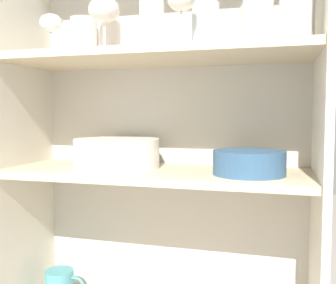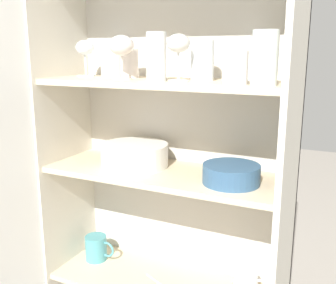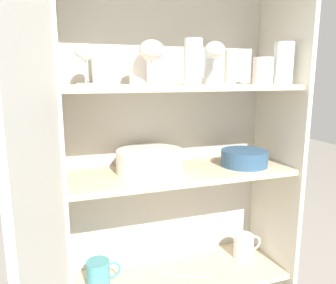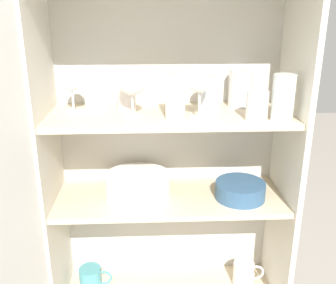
% 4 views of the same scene
% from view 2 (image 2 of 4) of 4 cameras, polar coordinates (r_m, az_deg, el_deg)
% --- Properties ---
extents(cupboard_back_panel, '(0.85, 0.02, 1.50)m').
position_cam_2_polar(cupboard_back_panel, '(1.50, 1.97, -4.01)').
color(cupboard_back_panel, silver).
rests_on(cupboard_back_panel, ground_plane).
extents(cupboard_side_left, '(0.02, 0.33, 1.50)m').
position_cam_2_polar(cupboard_side_left, '(1.59, -14.30, -3.47)').
color(cupboard_side_left, silver).
rests_on(cupboard_side_left, ground_plane).
extents(cupboard_side_right, '(0.02, 0.33, 1.50)m').
position_cam_2_polar(cupboard_side_right, '(1.25, 16.83, -8.18)').
color(cupboard_side_right, silver).
rests_on(cupboard_side_right, ground_plane).
extents(shelf_board_lower, '(0.81, 0.30, 0.02)m').
position_cam_2_polar(shelf_board_lower, '(1.54, -0.67, -19.83)').
color(shelf_board_lower, beige).
extents(shelf_board_middle, '(0.81, 0.30, 0.02)m').
position_cam_2_polar(shelf_board_middle, '(1.36, -0.72, -4.59)').
color(shelf_board_middle, beige).
extents(shelf_board_upper, '(0.81, 0.30, 0.02)m').
position_cam_2_polar(shelf_board_upper, '(1.30, -0.76, 8.59)').
color(shelf_board_upper, beige).
extents(tumbler_glass_0, '(0.08, 0.08, 0.13)m').
position_cam_2_polar(tumbler_glass_0, '(1.50, -8.16, 11.90)').
color(tumbler_glass_0, white).
rests_on(tumbler_glass_0, shelf_board_upper).
extents(tumbler_glass_1, '(0.07, 0.07, 0.12)m').
position_cam_2_polar(tumbler_glass_1, '(1.25, 4.99, 11.67)').
color(tumbler_glass_1, white).
rests_on(tumbler_glass_1, shelf_board_upper).
extents(tumbler_glass_2, '(0.07, 0.07, 0.09)m').
position_cam_2_polar(tumbler_glass_2, '(1.11, 9.74, 10.57)').
color(tumbler_glass_2, silver).
rests_on(tumbler_glass_2, shelf_board_upper).
extents(tumbler_glass_3, '(0.08, 0.08, 0.13)m').
position_cam_2_polar(tumbler_glass_3, '(1.28, 11.41, 11.62)').
color(tumbler_glass_3, white).
rests_on(tumbler_glass_3, shelf_board_upper).
extents(tumbler_glass_4, '(0.06, 0.06, 0.10)m').
position_cam_2_polar(tumbler_glass_4, '(1.39, -5.59, 11.28)').
color(tumbler_glass_4, silver).
rests_on(tumbler_glass_4, shelf_board_upper).
extents(tumbler_glass_5, '(0.06, 0.06, 0.15)m').
position_cam_2_polar(tumbler_glass_5, '(1.23, -1.71, 12.26)').
color(tumbler_glass_5, white).
rests_on(tumbler_glass_5, shelf_board_upper).
extents(tumbler_glass_6, '(0.07, 0.07, 0.14)m').
position_cam_2_polar(tumbler_glass_6, '(1.09, 13.85, 11.73)').
color(tumbler_glass_6, white).
rests_on(tumbler_glass_6, shelf_board_upper).
extents(wine_glass_0, '(0.08, 0.08, 0.14)m').
position_cam_2_polar(wine_glass_0, '(1.31, -6.77, 13.49)').
color(wine_glass_0, silver).
rests_on(wine_glass_0, shelf_board_upper).
extents(wine_glass_1, '(0.07, 0.07, 0.14)m').
position_cam_2_polar(wine_glass_1, '(1.19, 1.52, 13.66)').
color(wine_glass_1, white).
rests_on(wine_glass_1, shelf_board_upper).
extents(wine_glass_2, '(0.07, 0.07, 0.13)m').
position_cam_2_polar(wine_glass_2, '(1.48, -11.96, 12.87)').
color(wine_glass_2, white).
rests_on(wine_glass_2, shelf_board_upper).
extents(plate_stack_white, '(0.24, 0.24, 0.08)m').
position_cam_2_polar(plate_stack_white, '(1.40, -4.86, -1.89)').
color(plate_stack_white, white).
rests_on(plate_stack_white, shelf_board_middle).
extents(mixing_bowl_large, '(0.18, 0.18, 0.06)m').
position_cam_2_polar(mixing_bowl_large, '(1.23, 9.16, -4.48)').
color(mixing_bowl_large, '#33567A').
rests_on(mixing_bowl_large, shelf_board_middle).
extents(coffee_mug_extra_1, '(0.13, 0.09, 0.10)m').
position_cam_2_polar(coffee_mug_extra_1, '(1.67, -10.32, -14.88)').
color(coffee_mug_extra_1, teal).
rests_on(coffee_mug_extra_1, shelf_board_lower).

